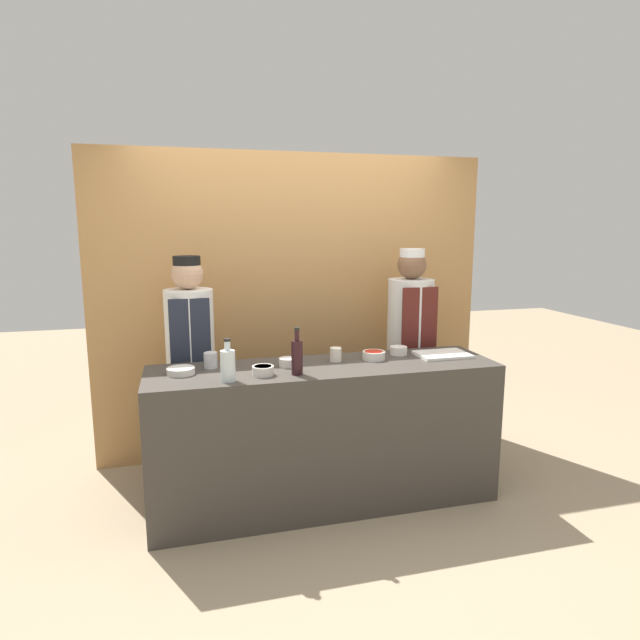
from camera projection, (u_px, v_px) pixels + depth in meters
name	position (u px, v px, depth m)	size (l,w,h in m)	color
ground_plane	(325.00, 500.00, 3.64)	(14.00, 14.00, 0.00)	tan
cabinet_wall	(293.00, 305.00, 4.36)	(3.14, 0.18, 2.40)	#B7844C
counter	(325.00, 434.00, 3.55)	(2.27, 0.61, 0.95)	#3D3833
sauce_bowl_brown	(263.00, 370.00, 3.24)	(0.13, 0.13, 0.06)	silver
sauce_bowl_white	(288.00, 362.00, 3.45)	(0.12, 0.12, 0.06)	silver
sauce_bowl_purple	(181.00, 370.00, 3.27)	(0.17, 0.17, 0.04)	silver
sauce_bowl_green	(399.00, 350.00, 3.76)	(0.12, 0.12, 0.06)	silver
sauce_bowl_red	(374.00, 355.00, 3.63)	(0.15, 0.15, 0.06)	silver
cutting_board	(442.00, 354.00, 3.73)	(0.36, 0.26, 0.02)	white
bottle_wine	(297.00, 356.00, 3.25)	(0.07, 0.07, 0.29)	black
bottle_clear	(228.00, 365.00, 3.11)	(0.09, 0.09, 0.25)	silver
cup_steel	(211.00, 360.00, 3.40)	(0.09, 0.09, 0.10)	#B7B7BC
cup_cream	(336.00, 354.00, 3.57)	(0.08, 0.08, 0.09)	silver
chef_left	(191.00, 361.00, 3.78)	(0.34, 0.34, 1.64)	#28282D
chef_right	(410.00, 346.00, 4.19)	(0.35, 0.35, 1.67)	#28282D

